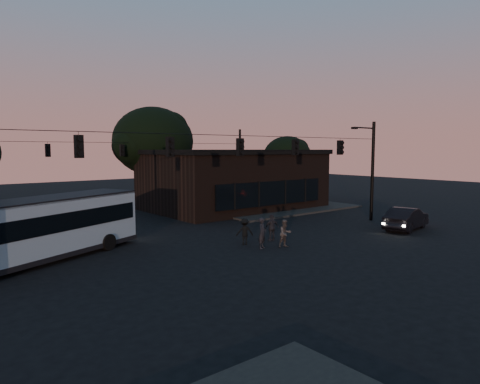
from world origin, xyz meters
TOP-DOWN VIEW (x-y plane):
  - ground at (0.00, 0.00)m, footprint 120.00×120.00m
  - sidewalk_far_right at (12.00, 14.00)m, footprint 14.00×10.00m
  - building at (9.00, 15.97)m, footprint 15.40×10.41m
  - tree_behind at (4.00, 22.00)m, footprint 7.60×7.60m
  - tree_right at (18.00, 18.00)m, footprint 5.20×5.20m
  - signal_rig_near at (0.00, 4.00)m, footprint 26.24×0.30m
  - signal_rig_far at (0.00, 20.00)m, footprint 26.24×0.30m
  - bus at (-9.99, 7.04)m, footprint 11.01×6.69m
  - car at (11.49, 0.25)m, footprint 4.84×2.46m
  - pedestrian_a at (0.20, 2.30)m, footprint 0.75×0.66m
  - pedestrian_b at (1.39, 1.73)m, footprint 0.85×0.72m
  - pedestrian_c at (1.94, 3.38)m, footprint 0.99×0.56m
  - pedestrian_d at (0.06, 3.65)m, footprint 1.13×0.98m

SIDE VIEW (x-z plane):
  - ground at x=0.00m, z-range 0.00..0.00m
  - sidewalk_far_right at x=12.00m, z-range 0.00..0.15m
  - pedestrian_d at x=0.06m, z-range 0.00..1.52m
  - car at x=11.49m, z-range 0.00..1.52m
  - pedestrian_b at x=1.39m, z-range 0.00..1.56m
  - pedestrian_c at x=1.94m, z-range 0.00..1.60m
  - pedestrian_a at x=0.20m, z-range 0.00..1.71m
  - bus at x=-9.99m, z-range 0.19..3.26m
  - building at x=9.00m, z-range 0.01..5.41m
  - signal_rig_far at x=0.00m, z-range 0.45..7.95m
  - signal_rig_near at x=0.00m, z-range 0.70..8.20m
  - tree_right at x=18.00m, z-range 1.20..8.06m
  - tree_behind at x=4.00m, z-range 1.48..10.91m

